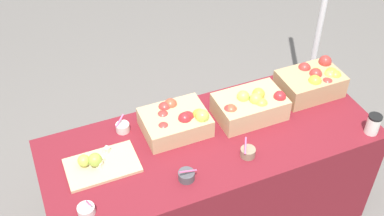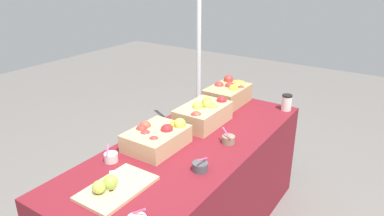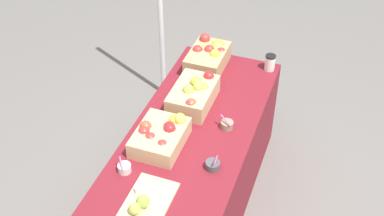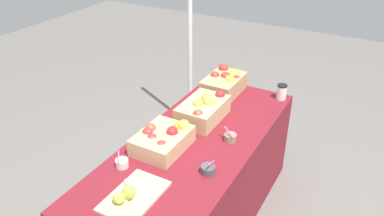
{
  "view_description": "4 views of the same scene",
  "coord_description": "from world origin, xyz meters",
  "px_view_note": "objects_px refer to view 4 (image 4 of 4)",
  "views": [
    {
      "loc": [
        -0.85,
        -1.73,
        2.63
      ],
      "look_at": [
        -0.12,
        -0.01,
        1.01
      ],
      "focal_mm": 44.77,
      "sensor_mm": 36.0,
      "label": 1
    },
    {
      "loc": [
        -1.65,
        -1.11,
        1.78
      ],
      "look_at": [
        0.04,
        0.02,
        0.96
      ],
      "focal_mm": 33.2,
      "sensor_mm": 36.0,
      "label": 2
    },
    {
      "loc": [
        -2.14,
        -0.78,
        2.83
      ],
      "look_at": [
        0.08,
        0.02,
        0.88
      ],
      "focal_mm": 45.47,
      "sensor_mm": 36.0,
      "label": 3
    },
    {
      "loc": [
        -1.83,
        -1.0,
        2.17
      ],
      "look_at": [
        -0.0,
        0.02,
        0.99
      ],
      "focal_mm": 35.94,
      "sensor_mm": 36.0,
      "label": 4
    }
  ],
  "objects_px": {
    "sample_bowl_extra": "(208,169)",
    "coffee_cup": "(282,92)",
    "apple_crate_right": "(163,139)",
    "tent_pole": "(190,26)",
    "sample_bowl_mid": "(230,137)",
    "sample_bowl_far": "(122,163)",
    "apple_crate_left": "(225,83)",
    "cutting_board_front": "(131,196)",
    "apple_crate_middle": "(203,110)"
  },
  "relations": [
    {
      "from": "sample_bowl_far",
      "to": "sample_bowl_extra",
      "type": "xyz_separation_m",
      "value": [
        0.2,
        -0.47,
        -0.0
      ]
    },
    {
      "from": "cutting_board_front",
      "to": "tent_pole",
      "type": "relative_size",
      "value": 0.18
    },
    {
      "from": "sample_bowl_far",
      "to": "sample_bowl_extra",
      "type": "bearing_deg",
      "value": -67.38
    },
    {
      "from": "apple_crate_left",
      "to": "sample_bowl_extra",
      "type": "relative_size",
      "value": 3.71
    },
    {
      "from": "apple_crate_right",
      "to": "coffee_cup",
      "type": "height_order",
      "value": "apple_crate_right"
    },
    {
      "from": "apple_crate_left",
      "to": "apple_crate_middle",
      "type": "xyz_separation_m",
      "value": [
        -0.46,
        -0.05,
        -0.01
      ]
    },
    {
      "from": "sample_bowl_extra",
      "to": "tent_pole",
      "type": "bearing_deg",
      "value": 32.92
    },
    {
      "from": "apple_crate_left",
      "to": "cutting_board_front",
      "type": "distance_m",
      "value": 1.39
    },
    {
      "from": "cutting_board_front",
      "to": "sample_bowl_mid",
      "type": "bearing_deg",
      "value": -17.04
    },
    {
      "from": "cutting_board_front",
      "to": "sample_bowl_extra",
      "type": "bearing_deg",
      "value": -33.16
    },
    {
      "from": "apple_crate_middle",
      "to": "coffee_cup",
      "type": "distance_m",
      "value": 0.7
    },
    {
      "from": "apple_crate_left",
      "to": "apple_crate_right",
      "type": "height_order",
      "value": "apple_crate_left"
    },
    {
      "from": "sample_bowl_extra",
      "to": "coffee_cup",
      "type": "relative_size",
      "value": 0.83
    },
    {
      "from": "apple_crate_left",
      "to": "apple_crate_right",
      "type": "distance_m",
      "value": 0.9
    },
    {
      "from": "apple_crate_right",
      "to": "sample_bowl_extra",
      "type": "xyz_separation_m",
      "value": [
        -0.09,
        -0.36,
        -0.04
      ]
    },
    {
      "from": "tent_pole",
      "to": "apple_crate_left",
      "type": "bearing_deg",
      "value": -127.99
    },
    {
      "from": "apple_crate_right",
      "to": "apple_crate_left",
      "type": "bearing_deg",
      "value": -0.55
    },
    {
      "from": "cutting_board_front",
      "to": "sample_bowl_extra",
      "type": "xyz_separation_m",
      "value": [
        0.39,
        -0.26,
        0.0
      ]
    },
    {
      "from": "sample_bowl_mid",
      "to": "tent_pole",
      "type": "height_order",
      "value": "tent_pole"
    },
    {
      "from": "tent_pole",
      "to": "apple_crate_middle",
      "type": "bearing_deg",
      "value": -145.63
    },
    {
      "from": "apple_crate_left",
      "to": "sample_bowl_extra",
      "type": "bearing_deg",
      "value": -160.25
    },
    {
      "from": "apple_crate_right",
      "to": "cutting_board_front",
      "type": "xyz_separation_m",
      "value": [
        -0.48,
        -0.11,
        -0.04
      ]
    },
    {
      "from": "sample_bowl_mid",
      "to": "tent_pole",
      "type": "relative_size",
      "value": 0.05
    },
    {
      "from": "sample_bowl_mid",
      "to": "sample_bowl_far",
      "type": "height_order",
      "value": "sample_bowl_mid"
    },
    {
      "from": "sample_bowl_mid",
      "to": "tent_pole",
      "type": "bearing_deg",
      "value": 40.24
    },
    {
      "from": "apple_crate_middle",
      "to": "apple_crate_right",
      "type": "xyz_separation_m",
      "value": [
        -0.44,
        0.06,
        -0.01
      ]
    },
    {
      "from": "apple_crate_right",
      "to": "sample_bowl_extra",
      "type": "height_order",
      "value": "apple_crate_right"
    },
    {
      "from": "apple_crate_left",
      "to": "apple_crate_right",
      "type": "xyz_separation_m",
      "value": [
        -0.9,
        0.01,
        -0.02
      ]
    },
    {
      "from": "apple_crate_middle",
      "to": "tent_pole",
      "type": "xyz_separation_m",
      "value": [
        0.91,
        0.63,
        0.26
      ]
    },
    {
      "from": "apple_crate_right",
      "to": "tent_pole",
      "type": "relative_size",
      "value": 0.17
    },
    {
      "from": "apple_crate_right",
      "to": "sample_bowl_mid",
      "type": "height_order",
      "value": "apple_crate_right"
    },
    {
      "from": "sample_bowl_extra",
      "to": "tent_pole",
      "type": "height_order",
      "value": "tent_pole"
    },
    {
      "from": "apple_crate_middle",
      "to": "sample_bowl_extra",
      "type": "bearing_deg",
      "value": -149.71
    },
    {
      "from": "sample_bowl_far",
      "to": "coffee_cup",
      "type": "relative_size",
      "value": 0.77
    },
    {
      "from": "apple_crate_middle",
      "to": "sample_bowl_extra",
      "type": "xyz_separation_m",
      "value": [
        -0.53,
        -0.31,
        -0.05
      ]
    },
    {
      "from": "apple_crate_middle",
      "to": "apple_crate_right",
      "type": "height_order",
      "value": "apple_crate_middle"
    },
    {
      "from": "cutting_board_front",
      "to": "apple_crate_right",
      "type": "bearing_deg",
      "value": 12.51
    },
    {
      "from": "apple_crate_left",
      "to": "tent_pole",
      "type": "relative_size",
      "value": 0.18
    },
    {
      "from": "apple_crate_right",
      "to": "tent_pole",
      "type": "distance_m",
      "value": 1.49
    },
    {
      "from": "apple_crate_left",
      "to": "apple_crate_middle",
      "type": "height_order",
      "value": "apple_crate_left"
    },
    {
      "from": "apple_crate_left",
      "to": "sample_bowl_far",
      "type": "distance_m",
      "value": 1.2
    },
    {
      "from": "apple_crate_right",
      "to": "sample_bowl_extra",
      "type": "bearing_deg",
      "value": -103.64
    },
    {
      "from": "sample_bowl_mid",
      "to": "sample_bowl_far",
      "type": "xyz_separation_m",
      "value": [
        -0.56,
        0.45,
        0.0
      ]
    },
    {
      "from": "sample_bowl_far",
      "to": "sample_bowl_extra",
      "type": "height_order",
      "value": "sample_bowl_extra"
    },
    {
      "from": "tent_pole",
      "to": "cutting_board_front",
      "type": "bearing_deg",
      "value": -159.78
    },
    {
      "from": "apple_crate_right",
      "to": "cutting_board_front",
      "type": "height_order",
      "value": "apple_crate_right"
    },
    {
      "from": "sample_bowl_extra",
      "to": "sample_bowl_far",
      "type": "bearing_deg",
      "value": 112.62
    },
    {
      "from": "sample_bowl_extra",
      "to": "tent_pole",
      "type": "relative_size",
      "value": 0.05
    },
    {
      "from": "sample_bowl_extra",
      "to": "sample_bowl_mid",
      "type": "bearing_deg",
      "value": 3.76
    },
    {
      "from": "apple_crate_right",
      "to": "coffee_cup",
      "type": "xyz_separation_m",
      "value": [
        1.01,
        -0.45,
        -0.01
      ]
    }
  ]
}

